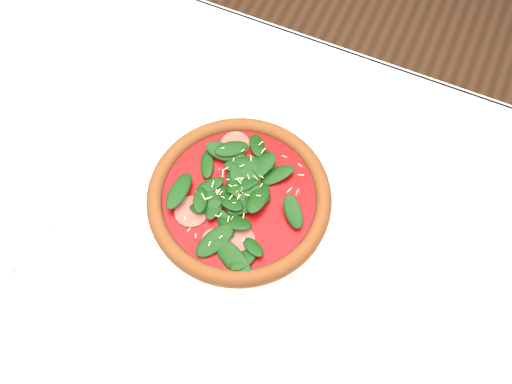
% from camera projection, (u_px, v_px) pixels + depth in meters
% --- Properties ---
extents(ground, '(6.00, 6.00, 0.00)m').
position_uv_depth(ground, '(225.00, 314.00, 1.62)').
color(ground, brown).
rests_on(ground, ground).
extents(dining_table, '(1.21, 0.81, 0.75)m').
position_uv_depth(dining_table, '(208.00, 227.00, 1.03)').
color(dining_table, silver).
rests_on(dining_table, ground).
extents(plate, '(0.35, 0.35, 0.01)m').
position_uv_depth(plate, '(239.00, 201.00, 0.94)').
color(plate, white).
rests_on(plate, dining_table).
extents(pizza, '(0.32, 0.32, 0.04)m').
position_uv_depth(pizza, '(239.00, 196.00, 0.92)').
color(pizza, '#985124').
rests_on(pizza, plate).
extents(napkin, '(0.17, 0.10, 0.01)m').
position_uv_depth(napkin, '(32.00, 250.00, 0.90)').
color(napkin, silver).
rests_on(napkin, dining_table).
extents(fork, '(0.06, 0.15, 0.00)m').
position_uv_depth(fork, '(43.00, 235.00, 0.90)').
color(fork, silver).
rests_on(fork, napkin).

